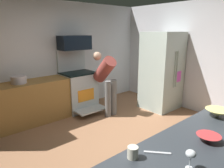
{
  "coord_description": "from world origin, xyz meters",
  "views": [
    {
      "loc": [
        -2.15,
        -2.25,
        1.94
      ],
      "look_at": [
        0.03,
        0.3,
        1.05
      ],
      "focal_mm": 32.76,
      "sensor_mm": 36.0,
      "label": 1
    }
  ],
  "objects": [
    {
      "name": "mixing_bowl_large",
      "position": [
        0.37,
        -1.31,
        0.95
      ],
      "size": [
        0.29,
        0.29,
        0.09
      ],
      "primitive_type": "cone",
      "rotation": [
        3.14,
        0.0,
        0.0
      ],
      "color": "#E5D576",
      "rests_on": "counter_island"
    },
    {
      "name": "knife_paring",
      "position": [
        -0.83,
        -1.32,
        0.9
      ],
      "size": [
        0.17,
        0.19,
        0.01
      ],
      "primitive_type": "cube",
      "rotation": [
        0.0,
        0.0,
        5.44
      ],
      "color": "#B7BABF",
      "rests_on": "counter_island"
    },
    {
      "name": "microwave",
      "position": [
        0.37,
        2.06,
        1.65
      ],
      "size": [
        0.74,
        0.38,
        0.33
      ],
      "primitive_type": "cube",
      "color": "black",
      "rests_on": "oven_range"
    },
    {
      "name": "mug_coffee",
      "position": [
        -1.05,
        -1.22,
        0.95
      ],
      "size": [
        0.09,
        0.09,
        0.1
      ],
      "primitive_type": "cylinder",
      "color": "beige",
      "rests_on": "counter_island"
    },
    {
      "name": "mixing_bowl_small",
      "position": [
        -0.29,
        -1.51,
        0.93
      ],
      "size": [
        0.23,
        0.23,
        0.06
      ],
      "primitive_type": "cone",
      "rotation": [
        3.14,
        0.0,
        0.0
      ],
      "color": "red",
      "rests_on": "counter_island"
    },
    {
      "name": "refrigerator",
      "position": [
        2.03,
        0.74,
        0.95
      ],
      "size": [
        0.85,
        0.8,
        1.9
      ],
      "color": "#B2C2B6",
      "rests_on": "ground"
    },
    {
      "name": "ground_plane",
      "position": [
        0.0,
        0.0,
        -0.01
      ],
      "size": [
        5.2,
        4.8,
        0.02
      ],
      "primitive_type": "cube",
      "color": "#8D6143"
    },
    {
      "name": "oven_range",
      "position": [
        0.37,
        1.97,
        0.51
      ],
      "size": [
        0.76,
        1.01,
        1.48
      ],
      "color": "#B3BABC",
      "rests_on": "ground"
    },
    {
      "name": "wall_right",
      "position": [
        2.54,
        0.0,
        1.3
      ],
      "size": [
        0.12,
        4.8,
        2.6
      ],
      "primitive_type": "cube",
      "color": "silver",
      "rests_on": "ground"
    },
    {
      "name": "lower_cabinet_run",
      "position": [
        -0.9,
        1.98,
        0.45
      ],
      "size": [
        2.4,
        0.6,
        0.9
      ],
      "primitive_type": "cube",
      "color": "olive",
      "rests_on": "ground"
    },
    {
      "name": "wine_glass_near",
      "position": [
        -0.81,
        -1.61,
        1.02
      ],
      "size": [
        0.08,
        0.08,
        0.16
      ],
      "color": "silver",
      "rests_on": "counter_island"
    },
    {
      "name": "wall_back",
      "position": [
        0.0,
        2.34,
        1.3
      ],
      "size": [
        5.2,
        0.12,
        2.6
      ],
      "primitive_type": "cube",
      "color": "silver",
      "rests_on": "ground"
    },
    {
      "name": "stock_pot",
      "position": [
        -0.99,
        1.98,
        0.98
      ],
      "size": [
        0.29,
        0.29,
        0.15
      ],
      "primitive_type": "cylinder",
      "color": "#C1B6BE",
      "rests_on": "lower_cabinet_run"
    },
    {
      "name": "person_cook",
      "position": [
        0.72,
        1.32,
        0.87
      ],
      "size": [
        0.31,
        0.7,
        1.44
      ],
      "color": "slate",
      "rests_on": "ground"
    }
  ]
}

